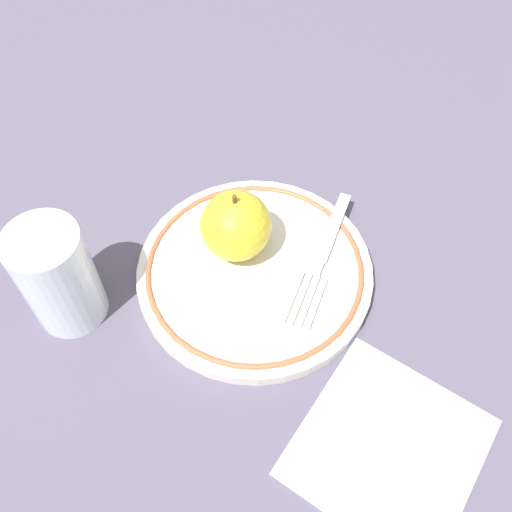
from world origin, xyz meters
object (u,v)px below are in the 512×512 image
(plate, at_px, (256,272))
(fork, at_px, (324,252))
(napkin_folded, at_px, (389,447))
(apple_red_whole, at_px, (236,226))
(drinking_glass, at_px, (58,277))

(plate, relative_size, fork, 1.38)
(fork, bearing_deg, napkin_folded, 33.62)
(apple_red_whole, xyz_separation_m, drinking_glass, (0.14, -0.10, 0.00))
(fork, height_order, drinking_glass, drinking_glass)
(plate, relative_size, napkin_folded, 1.58)
(drinking_glass, relative_size, napkin_folded, 0.76)
(plate, height_order, fork, fork)
(plate, distance_m, apple_red_whole, 0.06)
(apple_red_whole, bearing_deg, plate, 70.25)
(fork, bearing_deg, drinking_glass, -56.69)
(drinking_glass, height_order, napkin_folded, drinking_glass)
(plate, relative_size, drinking_glass, 2.08)
(fork, bearing_deg, apple_red_whole, -73.53)
(napkin_folded, bearing_deg, plate, -114.85)
(plate, height_order, napkin_folded, plate)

